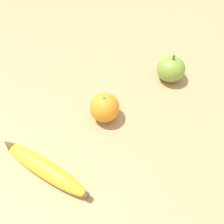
{
  "coord_description": "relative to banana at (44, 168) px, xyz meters",
  "views": [
    {
      "loc": [
        0.2,
        0.14,
        0.53
      ],
      "look_at": [
        -0.02,
        -0.16,
        0.03
      ],
      "focal_mm": 42.0,
      "sensor_mm": 36.0,
      "label": 1
    }
  ],
  "objects": [
    {
      "name": "apple",
      "position": [
        -0.41,
        -0.04,
        0.02
      ],
      "size": [
        0.08,
        0.08,
        0.08
      ],
      "color": "olive",
      "rests_on": "ground_plane"
    },
    {
      "name": "ground_plane",
      "position": [
        -0.18,
        0.13,
        -0.02
      ],
      "size": [
        3.0,
        3.0,
        0.0
      ],
      "primitive_type": "plane",
      "color": "tan"
    },
    {
      "name": "banana",
      "position": [
        0.0,
        0.0,
        0.0
      ],
      "size": [
        0.11,
        0.22,
        0.04
      ],
      "rotation": [
        0.0,
        0.0,
        5.08
      ],
      "color": "yellow",
      "rests_on": "ground_plane"
    },
    {
      "name": "orange",
      "position": [
        -0.19,
        -0.04,
        0.02
      ],
      "size": [
        0.07,
        0.07,
        0.07
      ],
      "color": "orange",
      "rests_on": "ground_plane"
    }
  ]
}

